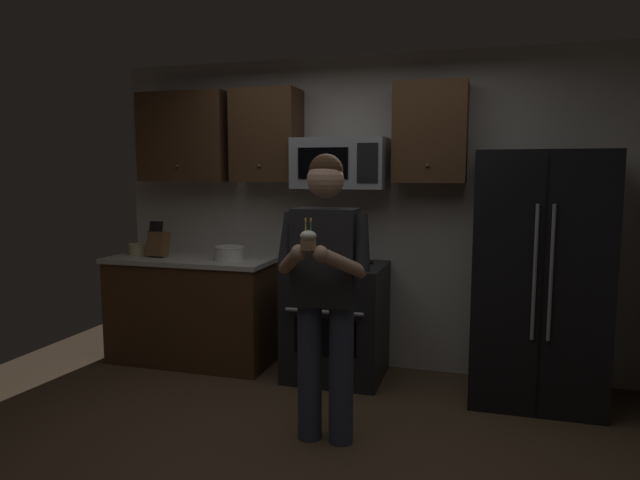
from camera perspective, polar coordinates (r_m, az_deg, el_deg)
The scene contains 12 objects.
ground_plane at distance 3.54m, azimuth -1.87°, elevation -21.06°, with size 6.00×6.00×0.00m, color brown.
wall_back at distance 4.83m, azimuth 4.58°, elevation 2.64°, with size 4.40×0.10×2.60m, color beige.
oven_range at distance 4.63m, azimuth 1.64°, elevation -8.08°, with size 0.76×0.70×0.93m.
microwave at distance 4.58m, azimuth 2.08°, elevation 7.68°, with size 0.74×0.41×0.40m.
refrigerator at distance 4.37m, azimuth 20.97°, elevation -3.55°, with size 0.90×0.75×1.80m.
cabinet_row_upper at distance 4.82m, azimuth -4.50°, elevation 10.37°, with size 2.78×0.36×0.76m.
counter_left at distance 5.12m, azimuth -12.61°, elevation -6.77°, with size 1.44×0.66×0.92m.
knife_block at distance 5.12m, azimuth -15.94°, elevation -0.32°, with size 0.16×0.15×0.32m.
bowl_large_white at distance 4.81m, azimuth -9.07°, elevation -1.27°, with size 0.25×0.25×0.11m.
bowl_small_colored at distance 5.33m, azimuth -17.65°, elevation -0.84°, with size 0.20×0.20×0.09m.
person at distance 3.41m, azimuth 0.49°, elevation -4.29°, with size 0.60×0.48×1.76m.
cupcake at distance 3.06m, azimuth -1.19°, elevation 0.03°, with size 0.09×0.09×0.17m.
Camera 1 is at (0.98, -2.96, 1.66)m, focal length 31.92 mm.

